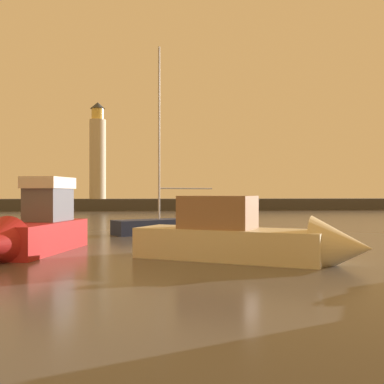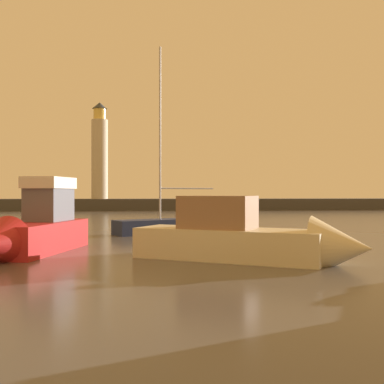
{
  "view_description": "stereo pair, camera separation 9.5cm",
  "coord_description": "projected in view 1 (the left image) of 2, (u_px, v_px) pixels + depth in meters",
  "views": [
    {
      "loc": [
        -0.4,
        -1.0,
        2.44
      ],
      "look_at": [
        1.27,
        16.33,
        2.47
      ],
      "focal_mm": 43.82,
      "sensor_mm": 36.0,
      "label": 1
    },
    {
      "loc": [
        -0.3,
        -1.01,
        2.44
      ],
      "look_at": [
        1.27,
        16.33,
        2.47
      ],
      "focal_mm": 43.82,
      "sensor_mm": 36.0,
      "label": 2
    }
  ],
  "objects": [
    {
      "name": "motorboat_5",
      "position": [
        33.0,
        229.0,
        18.67
      ],
      "size": [
        3.53,
        7.34,
        3.37
      ],
      "color": "#B21E1E",
      "rests_on": "ground_plane"
    },
    {
      "name": "sailboat_moored",
      "position": [
        169.0,
        224.0,
        28.46
      ],
      "size": [
        6.97,
        4.6,
        11.23
      ],
      "color": "#1E284C",
      "rests_on": "ground_plane"
    },
    {
      "name": "breakwater",
      "position": [
        150.0,
        204.0,
        66.81
      ],
      "size": [
        82.06,
        4.82,
        1.6
      ],
      "primitive_type": "cube",
      "color": "#423F3D",
      "rests_on": "ground_plane"
    },
    {
      "name": "lighthouse",
      "position": [
        98.0,
        153.0,
        66.12
      ],
      "size": [
        2.3,
        2.3,
        13.67
      ],
      "color": "beige",
      "rests_on": "breakwater"
    },
    {
      "name": "motorboat_0",
      "position": [
        256.0,
        239.0,
        16.79
      ],
      "size": [
        8.38,
        5.95,
        2.76
      ],
      "color": "beige",
      "rests_on": "ground_plane"
    },
    {
      "name": "ground_plane",
      "position": [
        153.0,
        227.0,
        33.92
      ],
      "size": [
        220.0,
        220.0,
        0.0
      ],
      "primitive_type": "plane",
      "color": "#4C4742"
    }
  ]
}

